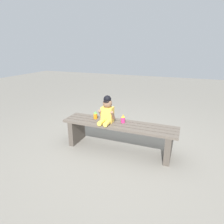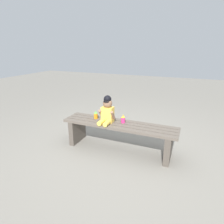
{
  "view_description": "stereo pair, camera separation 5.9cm",
  "coord_description": "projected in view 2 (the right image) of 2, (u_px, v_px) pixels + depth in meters",
  "views": [
    {
      "loc": [
        0.85,
        -2.44,
        1.48
      ],
      "look_at": [
        -0.09,
        -0.05,
        0.61
      ],
      "focal_mm": 30.52,
      "sensor_mm": 36.0,
      "label": 1
    },
    {
      "loc": [
        0.91,
        -2.42,
        1.48
      ],
      "look_at": [
        -0.09,
        -0.05,
        0.61
      ],
      "focal_mm": 30.52,
      "sensor_mm": 36.0,
      "label": 2
    }
  ],
  "objects": [
    {
      "name": "ground_plane",
      "position": [
        119.0,
        149.0,
        2.92
      ],
      "size": [
        16.0,
        16.0,
        0.0
      ],
      "primitive_type": "plane",
      "color": "gray"
    },
    {
      "name": "sippy_cup_right",
      "position": [
        123.0,
        119.0,
        2.79
      ],
      "size": [
        0.06,
        0.06,
        0.12
      ],
      "color": "#E5337F",
      "rests_on": "park_bench"
    },
    {
      "name": "park_bench",
      "position": [
        119.0,
        132.0,
        2.83
      ],
      "size": [
        1.69,
        0.38,
        0.43
      ],
      "color": "#60564C",
      "rests_on": "ground_plane"
    },
    {
      "name": "child_figure",
      "position": [
        107.0,
        111.0,
        2.77
      ],
      "size": [
        0.23,
        0.27,
        0.4
      ],
      "color": "#F2C64C",
      "rests_on": "park_bench"
    },
    {
      "name": "sippy_cup_left",
      "position": [
        96.0,
        115.0,
        2.96
      ],
      "size": [
        0.06,
        0.06,
        0.12
      ],
      "color": "orange",
      "rests_on": "park_bench"
    }
  ]
}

